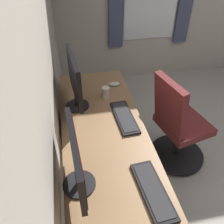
{
  "coord_description": "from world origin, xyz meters",
  "views": [
    {
      "loc": [
        -1.14,
        1.8,
        1.96
      ],
      "look_at": [
        0.1,
        1.56,
        0.95
      ],
      "focal_mm": 37.84,
      "sensor_mm": 36.0,
      "label": 1
    }
  ],
  "objects_px": {
    "keyboard_main": "(124,117)",
    "keyboard_spare": "(153,190)",
    "monitor_secondary": "(75,80)",
    "office_chair": "(177,127)",
    "coffee_mug": "(106,92)",
    "monitor_primary": "(76,160)",
    "mouse_main": "(115,84)",
    "drawer_pedestal": "(98,146)"
  },
  "relations": [
    {
      "from": "keyboard_main",
      "to": "keyboard_spare",
      "type": "height_order",
      "value": "same"
    },
    {
      "from": "monitor_secondary",
      "to": "office_chair",
      "type": "bearing_deg",
      "value": -98.6
    },
    {
      "from": "keyboard_spare",
      "to": "coffee_mug",
      "type": "relative_size",
      "value": 3.9
    },
    {
      "from": "keyboard_main",
      "to": "keyboard_spare",
      "type": "distance_m",
      "value": 0.69
    },
    {
      "from": "monitor_primary",
      "to": "monitor_secondary",
      "type": "bearing_deg",
      "value": -3.57
    },
    {
      "from": "keyboard_spare",
      "to": "mouse_main",
      "type": "xyz_separation_m",
      "value": [
        1.19,
        -0.01,
        0.01
      ]
    },
    {
      "from": "drawer_pedestal",
      "to": "monitor_primary",
      "type": "xyz_separation_m",
      "value": [
        -0.66,
        0.2,
        0.61
      ]
    },
    {
      "from": "monitor_primary",
      "to": "mouse_main",
      "type": "bearing_deg",
      "value": -21.99
    },
    {
      "from": "office_chair",
      "to": "mouse_main",
      "type": "bearing_deg",
      "value": 52.36
    },
    {
      "from": "keyboard_spare",
      "to": "keyboard_main",
      "type": "bearing_deg",
      "value": 0.77
    },
    {
      "from": "drawer_pedestal",
      "to": "office_chair",
      "type": "relative_size",
      "value": 0.72
    },
    {
      "from": "keyboard_spare",
      "to": "coffee_mug",
      "type": "bearing_deg",
      "value": 6.07
    },
    {
      "from": "mouse_main",
      "to": "office_chair",
      "type": "distance_m",
      "value": 0.73
    },
    {
      "from": "keyboard_main",
      "to": "keyboard_spare",
      "type": "relative_size",
      "value": 0.99
    },
    {
      "from": "monitor_secondary",
      "to": "keyboard_spare",
      "type": "distance_m",
      "value": 1.02
    },
    {
      "from": "keyboard_main",
      "to": "coffee_mug",
      "type": "height_order",
      "value": "coffee_mug"
    },
    {
      "from": "office_chair",
      "to": "monitor_secondary",
      "type": "bearing_deg",
      "value": 81.4
    },
    {
      "from": "coffee_mug",
      "to": "office_chair",
      "type": "distance_m",
      "value": 0.76
    },
    {
      "from": "drawer_pedestal",
      "to": "monitor_primary",
      "type": "relative_size",
      "value": 1.31
    },
    {
      "from": "drawer_pedestal",
      "to": "monitor_secondary",
      "type": "relative_size",
      "value": 1.37
    },
    {
      "from": "keyboard_main",
      "to": "office_chair",
      "type": "distance_m",
      "value": 0.62
    },
    {
      "from": "monitor_secondary",
      "to": "keyboard_spare",
      "type": "bearing_deg",
      "value": -158.1
    },
    {
      "from": "keyboard_main",
      "to": "keyboard_spare",
      "type": "bearing_deg",
      "value": -179.23
    },
    {
      "from": "monitor_primary",
      "to": "monitor_secondary",
      "type": "relative_size",
      "value": 1.05
    },
    {
      "from": "keyboard_spare",
      "to": "mouse_main",
      "type": "height_order",
      "value": "mouse_main"
    },
    {
      "from": "keyboard_spare",
      "to": "office_chair",
      "type": "height_order",
      "value": "office_chair"
    },
    {
      "from": "keyboard_main",
      "to": "mouse_main",
      "type": "height_order",
      "value": "mouse_main"
    },
    {
      "from": "monitor_primary",
      "to": "mouse_main",
      "type": "height_order",
      "value": "monitor_primary"
    },
    {
      "from": "monitor_primary",
      "to": "keyboard_spare",
      "type": "bearing_deg",
      "value": -107.07
    },
    {
      "from": "keyboard_main",
      "to": "office_chair",
      "type": "xyz_separation_m",
      "value": [
        0.09,
        -0.55,
        -0.28
      ]
    },
    {
      "from": "monitor_primary",
      "to": "office_chair",
      "type": "distance_m",
      "value": 1.26
    },
    {
      "from": "monitor_secondary",
      "to": "office_chair",
      "type": "height_order",
      "value": "monitor_secondary"
    },
    {
      "from": "drawer_pedestal",
      "to": "mouse_main",
      "type": "bearing_deg",
      "value": -29.92
    },
    {
      "from": "keyboard_spare",
      "to": "monitor_secondary",
      "type": "bearing_deg",
      "value": 21.9
    },
    {
      "from": "monitor_secondary",
      "to": "keyboard_main",
      "type": "height_order",
      "value": "monitor_secondary"
    },
    {
      "from": "mouse_main",
      "to": "coffee_mug",
      "type": "xyz_separation_m",
      "value": [
        -0.18,
        0.12,
        0.04
      ]
    },
    {
      "from": "drawer_pedestal",
      "to": "keyboard_main",
      "type": "distance_m",
      "value": 0.46
    },
    {
      "from": "monitor_primary",
      "to": "mouse_main",
      "type": "xyz_separation_m",
      "value": [
        1.06,
        -0.43,
        -0.21
      ]
    },
    {
      "from": "monitor_primary",
      "to": "keyboard_spare",
      "type": "relative_size",
      "value": 1.24
    },
    {
      "from": "monitor_primary",
      "to": "drawer_pedestal",
      "type": "bearing_deg",
      "value": -16.61
    },
    {
      "from": "monitor_secondary",
      "to": "coffee_mug",
      "type": "distance_m",
      "value": 0.35
    },
    {
      "from": "monitor_primary",
      "to": "keyboard_spare",
      "type": "xyz_separation_m",
      "value": [
        -0.13,
        -0.42,
        -0.22
      ]
    }
  ]
}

